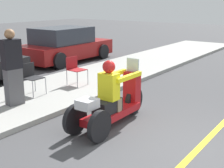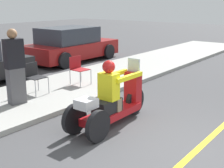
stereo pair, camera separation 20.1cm
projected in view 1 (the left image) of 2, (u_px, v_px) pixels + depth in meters
ground_plane at (192, 155)px, 5.31m from camera, size 60.00×60.00×0.00m
lane_stripe at (199, 148)px, 5.55m from camera, size 24.00×0.12×0.01m
sidewalk_strip at (18, 102)px, 7.88m from camera, size 28.00×2.80×0.12m
motorcycle_trike at (112, 102)px, 6.49m from camera, size 2.30×0.70×1.40m
spectator_with_child at (12, 69)px, 7.34m from camera, size 0.47×0.33×1.81m
folding_chair_curbside at (75, 68)px, 9.25m from camera, size 0.49×0.49×0.82m
folding_chair_set_back at (31, 75)px, 8.27m from camera, size 0.47×0.47×0.82m
parked_car_lot_right at (65, 45)px, 13.40m from camera, size 4.25×2.11×1.46m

